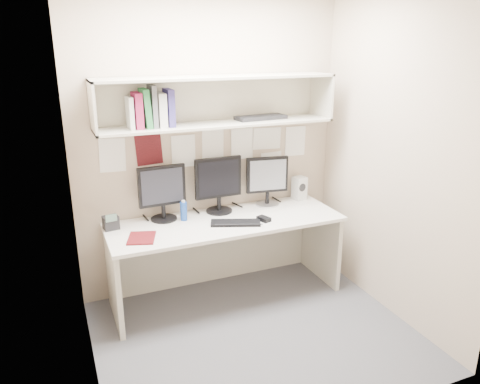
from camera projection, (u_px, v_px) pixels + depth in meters
name	position (u px, v px, depth m)	size (l,w,h in m)	color
floor	(256.00, 335.00, 3.65)	(2.40, 2.00, 0.01)	#48484D
wall_back	(211.00, 146.00, 4.13)	(2.40, 0.02, 2.60)	tan
wall_front	(340.00, 225.00, 2.38)	(2.40, 0.02, 2.60)	tan
wall_left	(77.00, 196.00, 2.81)	(0.02, 2.00, 2.60)	tan
wall_right	(396.00, 159.00, 3.69)	(0.02, 2.00, 2.60)	tan
desk	(226.00, 258.00, 4.11)	(2.00, 0.70, 0.73)	silver
overhead_hutch	(215.00, 100.00, 3.88)	(2.00, 0.38, 0.40)	beige
pinned_papers	(211.00, 152.00, 4.14)	(1.92, 0.01, 0.48)	white
monitor_left	(162.00, 191.00, 3.93)	(0.41, 0.22, 0.47)	black
monitor_center	(218.00, 183.00, 4.12)	(0.43, 0.23, 0.50)	black
monitor_right	(267.00, 179.00, 4.30)	(0.39, 0.21, 0.45)	#A5A5AA
keyboard	(236.00, 223.00, 3.90)	(0.41, 0.15, 0.02)	black
mouse	(264.00, 219.00, 3.97)	(0.07, 0.11, 0.03)	black
speaker	(299.00, 188.00, 4.49)	(0.13, 0.14, 0.22)	#BCBCB7
blue_bottle	(184.00, 211.00, 3.96)	(0.06, 0.06, 0.18)	navy
maroon_notebook	(142.00, 238.00, 3.61)	(0.20, 0.25, 0.01)	#550E12
desk_phone	(111.00, 223.00, 3.79)	(0.13, 0.12, 0.14)	black
book_stack	(151.00, 109.00, 3.65)	(0.35, 0.20, 0.33)	beige
hutch_tray	(261.00, 117.00, 4.05)	(0.45, 0.17, 0.03)	black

